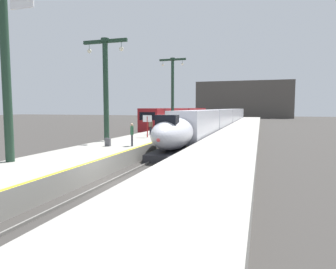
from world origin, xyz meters
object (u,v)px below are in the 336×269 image
at_px(regional_train_adjacent, 181,117).
at_px(passenger_mid_platform, 151,125).
at_px(highspeed_train_main, 224,118).
at_px(station_column_near, 6,47).
at_px(passenger_near_edge, 132,133).
at_px(rolling_suitcase, 108,142).
at_px(departure_info_board, 147,122).
at_px(station_column_far, 173,86).
at_px(station_column_mid, 106,79).

relative_size(regional_train_adjacent, passenger_mid_platform, 21.66).
distance_m(highspeed_train_main, station_column_near, 44.49).
xyz_separation_m(passenger_near_edge, rolling_suitcase, (-1.69, -0.59, -0.69)).
bearing_deg(departure_info_board, highspeed_train_main, 82.86).
bearing_deg(departure_info_board, station_column_near, -98.55).
bearing_deg(passenger_near_edge, highspeed_train_main, 86.17).
relative_size(highspeed_train_main, departure_info_board, 35.77).
relative_size(station_column_far, departure_info_board, 4.76).
distance_m(highspeed_train_main, passenger_mid_platform, 27.38).
height_order(highspeed_train_main, departure_info_board, highspeed_train_main).
distance_m(rolling_suitcase, departure_info_board, 7.11).
height_order(highspeed_train_main, station_column_far, station_column_far).
relative_size(regional_train_adjacent, station_column_far, 3.63).
height_order(highspeed_train_main, passenger_mid_platform, highspeed_train_main).
height_order(station_column_far, rolling_suitcase, station_column_far).
xyz_separation_m(passenger_near_edge, passenger_mid_platform, (-1.96, 9.03, 0.00)).
distance_m(passenger_mid_platform, departure_info_board, 2.75).
xyz_separation_m(station_column_far, departure_info_board, (2.18, -15.79, -4.50)).
bearing_deg(passenger_near_edge, passenger_mid_platform, 102.24).
bearing_deg(station_column_mid, departure_info_board, 60.96).
distance_m(regional_train_adjacent, passenger_near_edge, 36.10).
height_order(regional_train_adjacent, departure_info_board, regional_train_adjacent).
bearing_deg(passenger_near_edge, station_column_far, 98.92).
height_order(passenger_near_edge, passenger_mid_platform, same).
distance_m(passenger_near_edge, rolling_suitcase, 1.92).
bearing_deg(highspeed_train_main, passenger_mid_platform, -99.19).
distance_m(passenger_mid_platform, rolling_suitcase, 9.65).
height_order(highspeed_train_main, passenger_near_edge, highspeed_train_main).
relative_size(highspeed_train_main, rolling_suitcase, 77.21).
distance_m(station_column_mid, passenger_near_edge, 6.00).
relative_size(highspeed_train_main, passenger_mid_platform, 44.87).
distance_m(passenger_near_edge, departure_info_board, 6.57).
distance_m(station_column_mid, passenger_mid_platform, 7.94).
bearing_deg(regional_train_adjacent, rolling_suitcase, -83.71).
relative_size(station_column_mid, passenger_mid_platform, 5.08).
xyz_separation_m(station_column_near, departure_info_board, (2.13, 14.18, -4.42)).
height_order(regional_train_adjacent, station_column_far, station_column_far).
height_order(station_column_mid, passenger_near_edge, station_column_mid).
distance_m(station_column_near, departure_info_board, 15.00).
distance_m(station_column_near, passenger_near_edge, 9.82).
relative_size(regional_train_adjacent, departure_info_board, 17.26).
bearing_deg(passenger_mid_platform, station_column_near, -95.01).
height_order(station_column_mid, rolling_suitcase, station_column_mid).
height_order(station_column_far, passenger_near_edge, station_column_far).
xyz_separation_m(highspeed_train_main, rolling_suitcase, (-4.11, -36.64, -0.62)).
height_order(station_column_mid, station_column_far, station_column_far).
bearing_deg(rolling_suitcase, passenger_near_edge, 19.10).
xyz_separation_m(regional_train_adjacent, station_column_near, (2.25, -43.41, 4.85)).
distance_m(highspeed_train_main, departure_info_board, 29.88).
distance_m(regional_train_adjacent, rolling_suitcase, 36.46).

